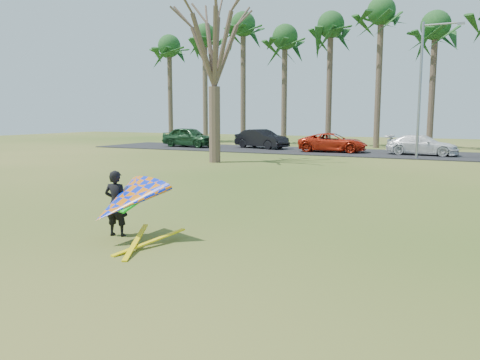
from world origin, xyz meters
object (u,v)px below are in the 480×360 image
at_px(car_0, 189,137).
at_px(car_2, 333,142).
at_px(car_3, 422,145).
at_px(streetlight, 423,84).
at_px(bare_tree_left, 214,36).
at_px(kite_flyer, 124,202).
at_px(car_1, 261,139).

height_order(car_0, car_2, car_0).
bearing_deg(car_3, streetlight, -172.42).
relative_size(bare_tree_left, car_3, 2.17).
height_order(bare_tree_left, kite_flyer, bare_tree_left).
bearing_deg(streetlight, car_2, 156.78).
xyz_separation_m(bare_tree_left, car_0, (-7.79, 9.63, -6.05)).
xyz_separation_m(car_0, car_3, (17.84, -0.00, -0.15)).
relative_size(car_1, car_2, 0.94).
xyz_separation_m(car_3, kite_flyer, (-3.60, -24.97, 0.13)).
bearing_deg(kite_flyer, bare_tree_left, 112.78).
xyz_separation_m(streetlight, car_3, (-0.11, 2.63, -3.76)).
distance_m(car_0, kite_flyer, 28.74).
bearing_deg(bare_tree_left, car_0, 128.98).
bearing_deg(car_3, car_2, 95.60).
height_order(bare_tree_left, streetlight, bare_tree_left).
xyz_separation_m(streetlight, car_0, (-17.95, 2.63, -3.60)).
height_order(car_2, kite_flyer, kite_flyer).
bearing_deg(car_1, car_0, 117.45).
height_order(bare_tree_left, car_3, bare_tree_left).
relative_size(car_0, car_2, 0.99).
relative_size(bare_tree_left, car_1, 2.17).
distance_m(car_0, car_2, 11.95).
bearing_deg(car_1, car_3, -77.93).
distance_m(streetlight, kite_flyer, 22.93).
xyz_separation_m(car_1, car_3, (11.87, -1.07, -0.09)).
distance_m(car_2, car_3, 5.89).
relative_size(car_0, car_3, 1.05).
height_order(bare_tree_left, car_1, bare_tree_left).
height_order(car_0, car_1, car_0).
distance_m(car_2, kite_flyer, 25.02).
relative_size(car_2, car_3, 1.06).
distance_m(streetlight, car_3, 4.58).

